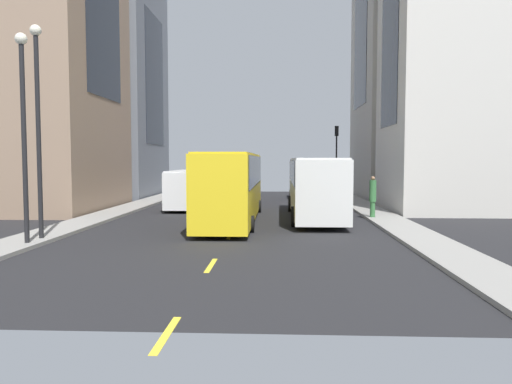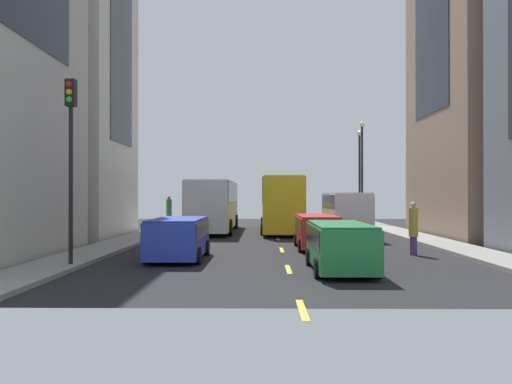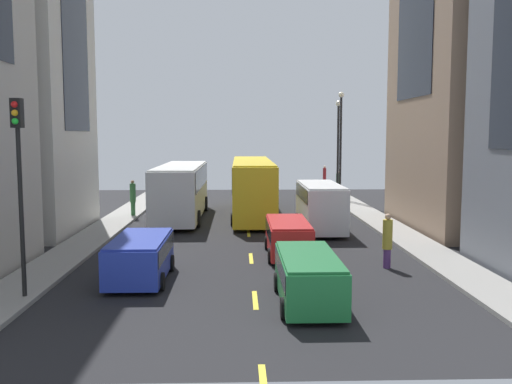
{
  "view_description": "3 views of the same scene",
  "coord_description": "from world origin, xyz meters",
  "px_view_note": "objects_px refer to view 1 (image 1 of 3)",
  "views": [
    {
      "loc": [
        -2.09,
        29.84,
        3.25
      ],
      "look_at": [
        -0.71,
        0.51,
        1.34
      ],
      "focal_mm": 34.37,
      "sensor_mm": 36.0,
      "label": 1
    },
    {
      "loc": [
        -0.84,
        -32.09,
        2.45
      ],
      "look_at": [
        -1.33,
        4.9,
        2.66
      ],
      "focal_mm": 36.41,
      "sensor_mm": 36.0,
      "label": 2
    },
    {
      "loc": [
        -0.5,
        -32.21,
        5.21
      ],
      "look_at": [
        0.52,
        1.17,
        1.79
      ],
      "focal_mm": 39.16,
      "sensor_mm": 36.0,
      "label": 3
    }
  ],
  "objects_px": {
    "city_bus_white": "(315,183)",
    "car_blue_0": "(302,187)",
    "streetcar_yellow": "(233,181)",
    "pedestrian_crossing_mid": "(191,185)",
    "pedestrian_waiting_curb": "(373,195)",
    "car_green_1": "(239,185)",
    "delivery_van_white": "(188,186)",
    "car_red_2": "(232,190)",
    "traffic_light_near_corner": "(336,147)"
  },
  "relations": [
    {
      "from": "car_blue_0",
      "to": "car_green_1",
      "type": "xyz_separation_m",
      "value": [
        5.68,
        -2.96,
        -0.01
      ]
    },
    {
      "from": "streetcar_yellow",
      "to": "pedestrian_crossing_mid",
      "type": "distance_m",
      "value": 15.46
    },
    {
      "from": "city_bus_white",
      "to": "streetcar_yellow",
      "type": "xyz_separation_m",
      "value": [
        4.46,
        1.27,
        0.12
      ]
    },
    {
      "from": "car_green_1",
      "to": "pedestrian_crossing_mid",
      "type": "xyz_separation_m",
      "value": [
        3.67,
        4.54,
        0.22
      ]
    },
    {
      "from": "car_green_1",
      "to": "pedestrian_crossing_mid",
      "type": "relative_size",
      "value": 2.14
    },
    {
      "from": "city_bus_white",
      "to": "delivery_van_white",
      "type": "relative_size",
      "value": 1.89
    },
    {
      "from": "car_blue_0",
      "to": "car_red_2",
      "type": "xyz_separation_m",
      "value": [
        5.67,
        3.95,
        -0.02
      ]
    },
    {
      "from": "city_bus_white",
      "to": "car_blue_0",
      "type": "xyz_separation_m",
      "value": [
        0.04,
        -14.93,
        -1.08
      ]
    },
    {
      "from": "streetcar_yellow",
      "to": "pedestrian_crossing_mid",
      "type": "bearing_deg",
      "value": -71.33
    },
    {
      "from": "delivery_van_white",
      "to": "car_red_2",
      "type": "bearing_deg",
      "value": -110.28
    },
    {
      "from": "car_green_1",
      "to": "pedestrian_crossing_mid",
      "type": "height_order",
      "value": "pedestrian_crossing_mid"
    },
    {
      "from": "city_bus_white",
      "to": "streetcar_yellow",
      "type": "height_order",
      "value": "streetcar_yellow"
    },
    {
      "from": "car_red_2",
      "to": "city_bus_white",
      "type": "bearing_deg",
      "value": 117.48
    },
    {
      "from": "car_green_1",
      "to": "pedestrian_waiting_curb",
      "type": "height_order",
      "value": "pedestrian_waiting_curb"
    },
    {
      "from": "delivery_van_white",
      "to": "car_red_2",
      "type": "distance_m",
      "value": 6.67
    },
    {
      "from": "city_bus_white",
      "to": "pedestrian_waiting_curb",
      "type": "height_order",
      "value": "city_bus_white"
    },
    {
      "from": "delivery_van_white",
      "to": "streetcar_yellow",
      "type": "bearing_deg",
      "value": 120.55
    },
    {
      "from": "traffic_light_near_corner",
      "to": "car_blue_0",
      "type": "bearing_deg",
      "value": 36.45
    },
    {
      "from": "car_red_2",
      "to": "pedestrian_crossing_mid",
      "type": "relative_size",
      "value": 2.1
    },
    {
      "from": "pedestrian_waiting_curb",
      "to": "traffic_light_near_corner",
      "type": "distance_m",
      "value": 18.07
    },
    {
      "from": "car_green_1",
      "to": "traffic_light_near_corner",
      "type": "distance_m",
      "value": 9.6
    },
    {
      "from": "streetcar_yellow",
      "to": "pedestrian_waiting_curb",
      "type": "bearing_deg",
      "value": -174.14
    },
    {
      "from": "streetcar_yellow",
      "to": "car_green_1",
      "type": "bearing_deg",
      "value": -86.21
    },
    {
      "from": "car_blue_0",
      "to": "delivery_van_white",
      "type": "bearing_deg",
      "value": 51.94
    },
    {
      "from": "car_blue_0",
      "to": "car_red_2",
      "type": "relative_size",
      "value": 0.97
    },
    {
      "from": "pedestrian_waiting_curb",
      "to": "streetcar_yellow",
      "type": "bearing_deg",
      "value": -136.55
    },
    {
      "from": "streetcar_yellow",
      "to": "traffic_light_near_corner",
      "type": "bearing_deg",
      "value": -112.36
    },
    {
      "from": "car_blue_0",
      "to": "pedestrian_crossing_mid",
      "type": "distance_m",
      "value": 9.49
    },
    {
      "from": "car_blue_0",
      "to": "city_bus_white",
      "type": "bearing_deg",
      "value": 90.17
    },
    {
      "from": "city_bus_white",
      "to": "delivery_van_white",
      "type": "height_order",
      "value": "city_bus_white"
    },
    {
      "from": "car_red_2",
      "to": "traffic_light_near_corner",
      "type": "height_order",
      "value": "traffic_light_near_corner"
    },
    {
      "from": "delivery_van_white",
      "to": "pedestrian_waiting_curb",
      "type": "bearing_deg",
      "value": 154.76
    },
    {
      "from": "traffic_light_near_corner",
      "to": "pedestrian_waiting_curb",
      "type": "bearing_deg",
      "value": 89.76
    },
    {
      "from": "car_blue_0",
      "to": "pedestrian_waiting_curb",
      "type": "relative_size",
      "value": 1.97
    },
    {
      "from": "traffic_light_near_corner",
      "to": "delivery_van_white",
      "type": "bearing_deg",
      "value": 48.29
    },
    {
      "from": "car_blue_0",
      "to": "traffic_light_near_corner",
      "type": "height_order",
      "value": "traffic_light_near_corner"
    },
    {
      "from": "car_blue_0",
      "to": "pedestrian_crossing_mid",
      "type": "height_order",
      "value": "pedestrian_crossing_mid"
    },
    {
      "from": "city_bus_white",
      "to": "car_green_1",
      "type": "relative_size",
      "value": 2.45
    },
    {
      "from": "pedestrian_waiting_curb",
      "to": "pedestrian_crossing_mid",
      "type": "bearing_deg",
      "value": 169.71
    },
    {
      "from": "streetcar_yellow",
      "to": "pedestrian_crossing_mid",
      "type": "relative_size",
      "value": 6.33
    },
    {
      "from": "delivery_van_white",
      "to": "traffic_light_near_corner",
      "type": "relative_size",
      "value": 0.97
    },
    {
      "from": "delivery_van_white",
      "to": "traffic_light_near_corner",
      "type": "distance_m",
      "value": 17.08
    },
    {
      "from": "delivery_van_white",
      "to": "pedestrian_waiting_curb",
      "type": "height_order",
      "value": "delivery_van_white"
    },
    {
      "from": "delivery_van_white",
      "to": "car_blue_0",
      "type": "distance_m",
      "value": 12.94
    },
    {
      "from": "pedestrian_crossing_mid",
      "to": "pedestrian_waiting_curb",
      "type": "bearing_deg",
      "value": -71.74
    },
    {
      "from": "car_red_2",
      "to": "pedestrian_crossing_mid",
      "type": "distance_m",
      "value": 4.39
    },
    {
      "from": "pedestrian_waiting_curb",
      "to": "traffic_light_near_corner",
      "type": "bearing_deg",
      "value": 127.36
    },
    {
      "from": "car_blue_0",
      "to": "pedestrian_crossing_mid",
      "type": "xyz_separation_m",
      "value": [
        9.35,
        1.58,
        0.21
      ]
    },
    {
      "from": "pedestrian_waiting_curb",
      "to": "pedestrian_crossing_mid",
      "type": "xyz_separation_m",
      "value": [
        12.51,
        -13.84,
        -0.19
      ]
    },
    {
      "from": "car_green_1",
      "to": "delivery_van_white",
      "type": "bearing_deg",
      "value": 80.13
    }
  ]
}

